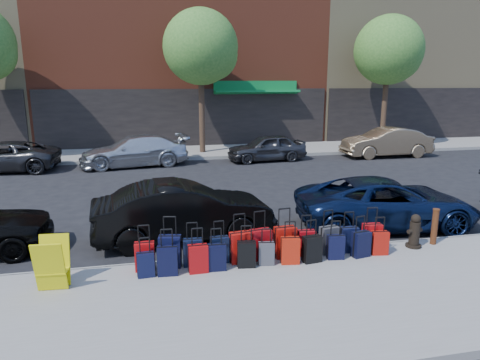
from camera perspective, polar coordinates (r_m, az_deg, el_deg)
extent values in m
plane|color=black|center=(13.72, -2.08, -3.18)|extent=(120.00, 120.00, 0.00)
cube|color=gray|center=(7.83, 6.60, -15.75)|extent=(60.00, 4.00, 0.15)
cube|color=gray|center=(23.39, -6.37, 3.73)|extent=(60.00, 4.00, 0.15)
cube|color=gray|center=(9.57, 2.69, -10.10)|extent=(60.00, 0.08, 0.15)
cube|color=gray|center=(21.41, -5.82, 2.88)|extent=(60.00, 0.08, 0.15)
cube|color=black|center=(25.12, -6.93, 8.09)|extent=(16.66, 0.15, 3.40)
cube|color=#0C6C2F|center=(25.37, 2.27, 11.61)|extent=(5.00, 0.91, 0.27)
cube|color=#0C6C2F|center=(25.66, 2.11, 12.41)|extent=(5.00, 0.10, 0.60)
cube|color=#9B895F|center=(36.34, 19.53, 20.53)|extent=(15.00, 12.00, 18.00)
cube|color=black|center=(30.98, 24.34, 7.96)|extent=(14.70, 0.15, 3.40)
cylinder|color=black|center=(22.69, -5.13, 9.76)|extent=(0.30, 0.30, 4.80)
sphere|color=#326A23|center=(22.71, -5.29, 17.26)|extent=(3.80, 3.80, 3.80)
sphere|color=#326A23|center=(22.77, -3.70, 16.32)|extent=(2.58, 2.58, 2.58)
cylinder|color=black|center=(26.14, 18.71, 9.56)|extent=(0.30, 0.30, 4.80)
sphere|color=#326A23|center=(26.16, 19.20, 16.06)|extent=(3.80, 3.80, 3.80)
sphere|color=#326A23|center=(26.45, 20.29, 15.11)|extent=(2.58, 2.58, 2.58)
cube|color=#AD0B0D|center=(8.83, -12.57, -9.91)|extent=(0.39, 0.23, 0.58)
cylinder|color=black|center=(8.60, -12.77, -6.07)|extent=(0.22, 0.04, 0.03)
cube|color=black|center=(8.87, -9.29, -9.37)|extent=(0.48, 0.32, 0.65)
cylinder|color=black|center=(8.63, -9.47, -5.02)|extent=(0.25, 0.08, 0.03)
cube|color=black|center=(8.87, -6.33, -9.58)|extent=(0.39, 0.24, 0.57)
cylinder|color=black|center=(8.66, -6.43, -5.83)|extent=(0.21, 0.05, 0.03)
cube|color=black|center=(8.99, -2.72, -9.26)|extent=(0.38, 0.22, 0.55)
cylinder|color=black|center=(8.78, -2.76, -5.65)|extent=(0.21, 0.04, 0.03)
cube|color=#B1100B|center=(8.97, 0.06, -8.97)|extent=(0.45, 0.29, 0.64)
cylinder|color=black|center=(8.73, 0.06, -4.72)|extent=(0.24, 0.06, 0.03)
cube|color=maroon|center=(9.13, 2.76, -8.55)|extent=(0.46, 0.30, 0.65)
cylinder|color=black|center=(8.90, 2.81, -4.34)|extent=(0.24, 0.07, 0.03)
cube|color=#9D100A|center=(9.26, 6.02, -8.24)|extent=(0.46, 0.28, 0.67)
cylinder|color=black|center=(9.02, 6.13, -3.94)|extent=(0.25, 0.05, 0.03)
cube|color=#9C0A11|center=(9.45, 8.83, -8.27)|extent=(0.38, 0.23, 0.55)
cylinder|color=black|center=(9.25, 8.96, -4.81)|extent=(0.21, 0.05, 0.03)
cube|color=#35353A|center=(9.63, 11.76, -7.81)|extent=(0.43, 0.29, 0.60)
cylinder|color=black|center=(9.42, 11.94, -4.13)|extent=(0.23, 0.07, 0.03)
cube|color=black|center=(9.80, 14.32, -7.70)|extent=(0.38, 0.22, 0.56)
cylinder|color=black|center=(9.60, 14.52, -4.29)|extent=(0.21, 0.04, 0.03)
cube|color=#AF0B0F|center=(10.01, 17.17, -7.30)|extent=(0.42, 0.26, 0.61)
cylinder|color=black|center=(9.80, 17.42, -3.67)|extent=(0.23, 0.05, 0.03)
cube|color=black|center=(8.57, -12.45, -10.97)|extent=(0.34, 0.21, 0.48)
cylinder|color=black|center=(8.37, -12.63, -7.68)|extent=(0.18, 0.04, 0.03)
cube|color=black|center=(8.55, -9.65, -10.58)|extent=(0.40, 0.25, 0.57)
cylinder|color=black|center=(8.32, -9.81, -6.67)|extent=(0.22, 0.05, 0.03)
cube|color=#9B0A0C|center=(8.58, -5.60, -10.41)|extent=(0.38, 0.23, 0.56)
cylinder|color=black|center=(8.36, -5.69, -6.60)|extent=(0.21, 0.04, 0.03)
cube|color=black|center=(8.65, -3.12, -10.26)|extent=(0.37, 0.22, 0.53)
cylinder|color=black|center=(8.44, -3.17, -6.65)|extent=(0.20, 0.04, 0.03)
cube|color=black|center=(8.78, 0.87, -9.87)|extent=(0.39, 0.25, 0.53)
cylinder|color=black|center=(8.57, 0.88, -6.28)|extent=(0.21, 0.06, 0.03)
cube|color=#3F3F45|center=(8.91, 3.53, -9.77)|extent=(0.35, 0.24, 0.47)
cylinder|color=black|center=(8.72, 3.58, -6.66)|extent=(0.18, 0.06, 0.03)
cube|color=#AF1D0B|center=(8.99, 6.70, -9.31)|extent=(0.40, 0.27, 0.55)
cylinder|color=black|center=(8.78, 6.80, -5.67)|extent=(0.21, 0.06, 0.03)
cube|color=black|center=(9.12, 9.59, -9.07)|extent=(0.40, 0.27, 0.56)
cylinder|color=black|center=(8.91, 9.73, -5.45)|extent=(0.21, 0.06, 0.03)
cube|color=black|center=(9.38, 12.62, -8.73)|extent=(0.37, 0.24, 0.51)
cylinder|color=black|center=(9.19, 12.79, -5.49)|extent=(0.20, 0.05, 0.03)
cube|color=black|center=(9.61, 15.83, -8.24)|extent=(0.41, 0.28, 0.55)
cylinder|color=black|center=(9.41, 16.05, -4.81)|extent=(0.21, 0.07, 0.03)
cube|color=#A4130A|center=(9.86, 18.10, -7.97)|extent=(0.37, 0.25, 0.51)
cylinder|color=black|center=(9.68, 18.34, -4.87)|extent=(0.20, 0.06, 0.03)
cylinder|color=black|center=(10.62, 22.10, -8.10)|extent=(0.35, 0.35, 0.06)
cylinder|color=black|center=(10.52, 22.24, -6.57)|extent=(0.23, 0.23, 0.54)
sphere|color=black|center=(10.41, 22.40, -4.81)|extent=(0.21, 0.21, 0.21)
cylinder|color=black|center=(10.50, 22.26, -6.27)|extent=(0.40, 0.18, 0.10)
cylinder|color=#38190C|center=(10.86, 24.52, -5.71)|extent=(0.14, 0.14, 0.83)
cylinder|color=#38190C|center=(10.74, 24.72, -3.63)|extent=(0.16, 0.16, 0.04)
cube|color=yellow|center=(8.39, -24.07, -10.61)|extent=(0.54, 0.28, 0.94)
cube|color=yellow|center=(8.70, -23.45, -9.71)|extent=(0.54, 0.28, 0.94)
cube|color=yellow|center=(8.60, -23.67, -11.03)|extent=(0.55, 0.38, 0.02)
imported|color=black|center=(10.60, -7.50, -4.16)|extent=(4.49, 1.93, 1.44)
imported|color=#0D1939|center=(12.09, 18.88, -2.89)|extent=(4.99, 2.74, 1.32)
imported|color=#303032|center=(21.13, -29.18, 2.72)|extent=(4.79, 2.44, 1.30)
imported|color=silver|center=(20.25, -13.91, 3.79)|extent=(5.10, 2.64, 1.41)
imported|color=#353537|center=(21.02, 3.57, 4.33)|extent=(3.97, 1.91, 1.31)
imported|color=#907858|center=(23.40, 18.93, 4.78)|extent=(4.59, 1.65, 1.51)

